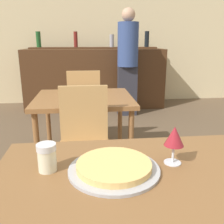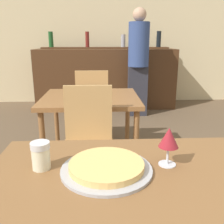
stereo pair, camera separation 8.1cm
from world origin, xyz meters
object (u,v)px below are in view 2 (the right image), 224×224
(chair_far_side_back, at_px, (92,102))
(wine_glass, at_px, (169,139))
(pizza_tray, at_px, (107,167))
(chair_far_side_front, at_px, (88,137))
(cheese_shaker, at_px, (41,155))
(person_standing, at_px, (138,59))

(chair_far_side_back, height_order, wine_glass, wine_glass)
(pizza_tray, bearing_deg, chair_far_side_back, 93.19)
(chair_far_side_front, bearing_deg, cheese_shaker, -98.34)
(chair_far_side_back, xyz_separation_m, wine_glass, (0.37, -2.09, 0.36))
(pizza_tray, xyz_separation_m, person_standing, (0.61, 3.31, 0.16))
(cheese_shaker, height_order, person_standing, person_standing)
(chair_far_side_front, bearing_deg, pizza_tray, -82.98)
(chair_far_side_front, xyz_separation_m, wine_glass, (0.37, -0.92, 0.36))
(chair_far_side_front, height_order, pizza_tray, chair_far_side_front)
(chair_far_side_back, bearing_deg, cheese_shaker, 86.27)
(chair_far_side_front, distance_m, person_standing, 2.50)
(chair_far_side_front, distance_m, wine_glass, 1.06)
(chair_far_side_front, relative_size, chair_far_side_back, 1.00)
(pizza_tray, xyz_separation_m, cheese_shaker, (-0.25, 0.03, 0.04))
(chair_far_side_front, height_order, wine_glass, wine_glass)
(pizza_tray, relative_size, person_standing, 0.20)
(pizza_tray, height_order, person_standing, person_standing)
(chair_far_side_front, height_order, person_standing, person_standing)
(person_standing, relative_size, wine_glass, 11.06)
(pizza_tray, bearing_deg, person_standing, 79.48)
(person_standing, bearing_deg, chair_far_side_back, -121.77)
(chair_far_side_front, xyz_separation_m, person_standing, (0.73, 2.35, 0.42))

